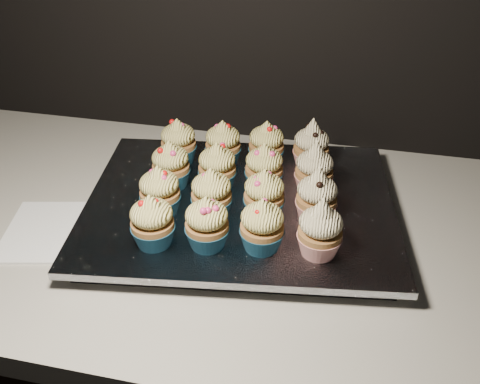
{
  "coord_description": "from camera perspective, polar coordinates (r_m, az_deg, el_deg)",
  "views": [
    {
      "loc": [
        -0.09,
        1.03,
        1.43
      ],
      "look_at": [
        -0.24,
        1.72,
        0.95
      ],
      "focal_mm": 40.0,
      "sensor_mm": 36.0,
      "label": 1
    }
  ],
  "objects": [
    {
      "name": "worktop",
      "position": [
        0.87,
        15.29,
        -6.37
      ],
      "size": [
        2.44,
        0.64,
        0.04
      ],
      "primitive_type": "cube",
      "color": "beige",
      "rests_on": "cabinet"
    },
    {
      "name": "cupcake_10",
      "position": [
        0.87,
        2.57,
        2.55
      ],
      "size": [
        0.06,
        0.06,
        0.08
      ],
      "color": "navy",
      "rests_on": "foil_lining"
    },
    {
      "name": "cupcake_12",
      "position": [
        0.95,
        -6.58,
        5.27
      ],
      "size": [
        0.06,
        0.06,
        0.08
      ],
      "color": "navy",
      "rests_on": "foil_lining"
    },
    {
      "name": "cupcake_15",
      "position": [
        0.94,
        7.62,
        4.85
      ],
      "size": [
        0.06,
        0.06,
        0.1
      ],
      "color": "#A91E17",
      "rests_on": "foil_lining"
    },
    {
      "name": "cupcake_7",
      "position": [
        0.81,
        8.19,
        -0.52
      ],
      "size": [
        0.06,
        0.06,
        0.1
      ],
      "color": "#A91E17",
      "rests_on": "foil_lining"
    },
    {
      "name": "baking_tray",
      "position": [
        0.88,
        0.0,
        -2.12
      ],
      "size": [
        0.5,
        0.41,
        0.02
      ],
      "primitive_type": "cube",
      "rotation": [
        0.0,
        0.0,
        0.14
      ],
      "color": "black",
      "rests_on": "worktop"
    },
    {
      "name": "cupcake_0",
      "position": [
        0.76,
        -9.35,
        -3.18
      ],
      "size": [
        0.06,
        0.06,
        0.08
      ],
      "color": "navy",
      "rests_on": "foil_lining"
    },
    {
      "name": "cupcake_2",
      "position": [
        0.75,
        2.36,
        -3.66
      ],
      "size": [
        0.06,
        0.06,
        0.08
      ],
      "color": "navy",
      "rests_on": "foil_lining"
    },
    {
      "name": "cupcake_5",
      "position": [
        0.81,
        -3.07,
        -0.24
      ],
      "size": [
        0.06,
        0.06,
        0.08
      ],
      "color": "navy",
      "rests_on": "foil_lining"
    },
    {
      "name": "cupcake_3",
      "position": [
        0.74,
        8.55,
        -4.03
      ],
      "size": [
        0.06,
        0.06,
        0.1
      ],
      "color": "#A91E17",
      "rests_on": "foil_lining"
    },
    {
      "name": "foil_lining",
      "position": [
        0.87,
        0.0,
        -1.21
      ],
      "size": [
        0.54,
        0.45,
        0.01
      ],
      "primitive_type": "cube",
      "rotation": [
        0.0,
        0.0,
        0.14
      ],
      "color": "silver",
      "rests_on": "baking_tray"
    },
    {
      "name": "napkin",
      "position": [
        0.9,
        -19.08,
        -3.94
      ],
      "size": [
        0.18,
        0.18,
        0.0
      ],
      "primitive_type": "cube",
      "rotation": [
        0.0,
        0.0,
        0.22
      ],
      "color": "white",
      "rests_on": "worktop"
    },
    {
      "name": "cupcake_13",
      "position": [
        0.94,
        -1.83,
        5.1
      ],
      "size": [
        0.06,
        0.06,
        0.08
      ],
      "color": "navy",
      "rests_on": "foil_lining"
    },
    {
      "name": "cupcake_9",
      "position": [
        0.87,
        -2.45,
        2.63
      ],
      "size": [
        0.06,
        0.06,
        0.08
      ],
      "color": "navy",
      "rests_on": "foil_lining"
    },
    {
      "name": "cupcake_4",
      "position": [
        0.82,
        -8.55,
        0.01
      ],
      "size": [
        0.06,
        0.06,
        0.08
      ],
      "color": "navy",
      "rests_on": "foil_lining"
    },
    {
      "name": "cupcake_11",
      "position": [
        0.87,
        7.93,
        2.36
      ],
      "size": [
        0.06,
        0.06,
        0.1
      ],
      "color": "#A91E17",
      "rests_on": "foil_lining"
    },
    {
      "name": "cupcake_1",
      "position": [
        0.75,
        -3.56,
        -3.4
      ],
      "size": [
        0.06,
        0.06,
        0.08
      ],
      "color": "navy",
      "rests_on": "foil_lining"
    },
    {
      "name": "cupcake_8",
      "position": [
        0.89,
        -7.39,
        2.81
      ],
      "size": [
        0.06,
        0.06,
        0.08
      ],
      "color": "navy",
      "rests_on": "foil_lining"
    },
    {
      "name": "cupcake_14",
      "position": [
        0.94,
        2.83,
        5.04
      ],
      "size": [
        0.06,
        0.06,
        0.08
      ],
      "color": "navy",
      "rests_on": "foil_lining"
    },
    {
      "name": "cupcake_6",
      "position": [
        0.81,
        2.58,
        -0.35
      ],
      "size": [
        0.06,
        0.06,
        0.08
      ],
      "color": "navy",
      "rests_on": "foil_lining"
    }
  ]
}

